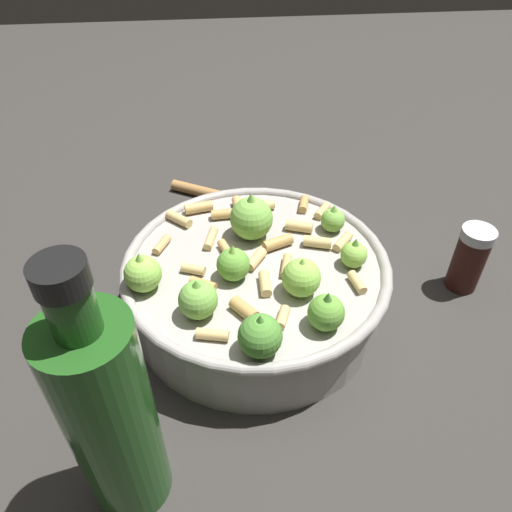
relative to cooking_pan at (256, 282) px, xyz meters
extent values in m
plane|color=#2D2B28|center=(0.00, 0.00, -0.04)|extent=(2.40, 2.40, 0.00)
cylinder|color=#9E9993|center=(0.00, 0.00, -0.01)|extent=(0.27, 0.27, 0.07)
torus|color=#9E9993|center=(0.00, 0.00, 0.03)|extent=(0.28, 0.28, 0.01)
sphere|color=#8CC64C|center=(0.11, 0.02, 0.04)|extent=(0.04, 0.04, 0.04)
cone|color=#8CC64C|center=(0.11, 0.02, 0.06)|extent=(0.02, 0.02, 0.02)
sphere|color=#609E38|center=(-0.05, 0.09, 0.04)|extent=(0.03, 0.03, 0.03)
cone|color=#4C8933|center=(-0.05, 0.09, 0.06)|extent=(0.01, 0.01, 0.01)
sphere|color=#75B247|center=(0.00, -0.05, 0.05)|extent=(0.05, 0.05, 0.05)
cone|color=#75B247|center=(0.00, -0.05, 0.07)|extent=(0.02, 0.02, 0.02)
sphere|color=#8CC64C|center=(-0.04, 0.05, 0.04)|extent=(0.04, 0.04, 0.04)
cone|color=#8CC64C|center=(-0.04, 0.05, 0.06)|extent=(0.01, 0.01, 0.01)
sphere|color=#8CC64C|center=(-0.10, 0.01, 0.04)|extent=(0.03, 0.03, 0.03)
cone|color=#609E38|center=(-0.10, 0.01, 0.05)|extent=(0.01, 0.01, 0.01)
sphere|color=#609E38|center=(0.02, 0.02, 0.04)|extent=(0.03, 0.03, 0.03)
cone|color=#8CC64C|center=(0.02, 0.02, 0.06)|extent=(0.01, 0.01, 0.01)
sphere|color=#75B247|center=(-0.09, -0.05, 0.04)|extent=(0.03, 0.03, 0.03)
cone|color=#75B247|center=(-0.09, -0.05, 0.05)|extent=(0.01, 0.01, 0.01)
sphere|color=#75B247|center=(0.06, 0.06, 0.04)|extent=(0.04, 0.04, 0.04)
cone|color=#609E38|center=(0.06, 0.06, 0.06)|extent=(0.02, 0.02, 0.01)
sphere|color=#4C8933|center=(0.01, 0.11, 0.04)|extent=(0.04, 0.04, 0.04)
cone|color=#4C8933|center=(0.01, 0.11, 0.06)|extent=(0.01, 0.01, 0.01)
cylinder|color=tan|center=(-0.10, 0.04, 0.03)|extent=(0.01, 0.03, 0.01)
cylinder|color=tan|center=(0.01, -0.10, 0.03)|extent=(0.01, 0.03, 0.01)
cylinder|color=tan|center=(0.07, 0.01, 0.03)|extent=(0.03, 0.02, 0.01)
cylinder|color=tan|center=(0.03, -0.02, 0.03)|extent=(0.02, 0.03, 0.01)
cylinder|color=tan|center=(0.10, -0.04, 0.03)|extent=(0.02, 0.03, 0.01)
cylinder|color=tan|center=(-0.02, -0.10, 0.03)|extent=(0.03, 0.02, 0.01)
cylinder|color=tan|center=(0.02, 0.07, 0.03)|extent=(0.03, 0.03, 0.01)
cylinder|color=tan|center=(0.06, -0.10, 0.03)|extent=(0.03, 0.02, 0.01)
cylinder|color=tan|center=(-0.03, 0.01, 0.03)|extent=(0.02, 0.03, 0.01)
cylinder|color=tan|center=(0.06, 0.03, 0.03)|extent=(0.03, 0.02, 0.01)
cylinder|color=tan|center=(-0.06, -0.05, 0.03)|extent=(0.03, 0.02, 0.01)
cylinder|color=tan|center=(0.05, -0.04, 0.03)|extent=(0.02, 0.03, 0.01)
cylinder|color=tan|center=(-0.07, -0.02, 0.03)|extent=(0.03, 0.02, 0.01)
cylinder|color=tan|center=(-0.10, -0.02, 0.03)|extent=(0.03, 0.03, 0.01)
cylinder|color=tan|center=(0.08, -0.08, 0.03)|extent=(0.03, 0.03, 0.01)
cylinder|color=tan|center=(0.03, -0.09, 0.03)|extent=(0.03, 0.01, 0.01)
cylinder|color=tan|center=(-0.02, 0.08, 0.03)|extent=(0.02, 0.03, 0.01)
cylinder|color=tan|center=(0.05, 0.10, 0.03)|extent=(0.03, 0.02, 0.01)
cylinder|color=tan|center=(-0.07, -0.10, 0.03)|extent=(0.02, 0.03, 0.01)
cylinder|color=tan|center=(0.00, -0.01, 0.03)|extent=(0.03, 0.03, 0.01)
cylinder|color=tan|center=(-0.09, -0.08, 0.03)|extent=(0.02, 0.03, 0.01)
cylinder|color=tan|center=(-0.01, 0.04, 0.03)|extent=(0.01, 0.03, 0.01)
cylinder|color=tan|center=(-0.03, -0.03, 0.03)|extent=(0.04, 0.02, 0.01)
cylinder|color=#33140F|center=(-0.25, -0.01, -0.01)|extent=(0.04, 0.04, 0.07)
cylinder|color=silver|center=(-0.25, -0.01, 0.03)|extent=(0.04, 0.04, 0.01)
cylinder|color=#1E4C19|center=(0.12, 0.19, 0.05)|extent=(0.06, 0.06, 0.20)
cylinder|color=#1E4C19|center=(0.12, 0.19, 0.17)|extent=(0.03, 0.03, 0.04)
cylinder|color=black|center=(0.12, 0.19, 0.19)|extent=(0.03, 0.03, 0.02)
cylinder|color=#9E703D|center=(0.02, -0.22, -0.04)|extent=(0.17, 0.11, 0.02)
ellipsoid|color=#9E703D|center=(-0.08, -0.16, -0.04)|extent=(0.06, 0.06, 0.01)
camera|label=1|loc=(0.04, 0.38, 0.36)|focal=34.09mm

